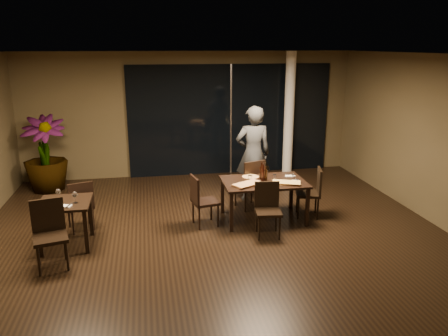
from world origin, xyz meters
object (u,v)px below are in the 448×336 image
(potted_plant, at_px, (45,154))
(bottle_c, at_px, (262,171))
(chair_main_left, at_px, (201,198))
(chair_side_near, at_px, (49,230))
(chair_side_far, at_px, (81,203))
(chair_main_near, at_px, (268,206))
(chair_main_far, at_px, (251,182))
(bottle_a, at_px, (263,173))
(side_table, at_px, (65,209))
(bottle_b, at_px, (266,173))
(chair_main_right, at_px, (313,190))
(diner, at_px, (253,154))
(main_table, at_px, (264,185))

(potted_plant, distance_m, bottle_c, 4.88)
(chair_main_left, xyz_separation_m, chair_side_near, (-2.35, -1.06, 0.04))
(bottle_c, bearing_deg, chair_side_near, -160.04)
(chair_side_far, xyz_separation_m, bottle_c, (3.23, 0.06, 0.40))
(chair_main_near, relative_size, chair_side_far, 1.00)
(chair_main_far, distance_m, bottle_c, 0.57)
(bottle_a, bearing_deg, bottle_c, 90.25)
(side_table, bearing_deg, bottle_b, 8.55)
(chair_main_far, xyz_separation_m, chair_main_right, (1.04, -0.58, -0.04))
(diner, xyz_separation_m, bottle_c, (-0.08, -0.96, -0.08))
(main_table, bearing_deg, chair_main_right, -0.54)
(main_table, height_order, bottle_a, bottle_a)
(bottle_b, bearing_deg, bottle_c, 115.09)
(main_table, height_order, side_table, same)
(chair_main_near, distance_m, potted_plant, 5.23)
(chair_main_near, xyz_separation_m, chair_main_right, (1.05, 0.63, 0.02))
(bottle_b, bearing_deg, chair_main_right, -1.63)
(bottle_a, bearing_deg, chair_main_near, -98.05)
(chair_main_left, height_order, potted_plant, potted_plant)
(chair_side_far, bearing_deg, bottle_c, 161.59)
(chair_main_near, xyz_separation_m, chair_main_left, (-1.07, 0.55, 0.01))
(chair_main_far, bearing_deg, side_table, 0.06)
(chair_main_right, relative_size, chair_side_far, 1.03)
(chair_side_far, distance_m, chair_side_near, 1.25)
(side_table, bearing_deg, chair_main_far, 18.01)
(main_table, xyz_separation_m, chair_main_right, (0.95, -0.01, -0.15))
(chair_main_far, height_order, diner, diner)
(chair_main_left, distance_m, bottle_b, 1.27)
(diner, height_order, bottle_c, diner)
(chair_main_far, relative_size, chair_side_near, 1.00)
(main_table, distance_m, chair_main_right, 0.96)
(chair_main_left, distance_m, bottle_c, 1.24)
(chair_side_far, relative_size, potted_plant, 0.54)
(main_table, distance_m, diner, 1.14)
(chair_main_right, bearing_deg, chair_main_left, -72.27)
(main_table, relative_size, side_table, 1.88)
(diner, distance_m, bottle_a, 1.08)
(chair_main_left, bearing_deg, chair_side_near, 102.57)
(bottle_c, bearing_deg, potted_plant, 151.03)
(side_table, bearing_deg, chair_main_near, -2.43)
(chair_side_far, height_order, bottle_c, bottle_c)
(chair_main_left, relative_size, bottle_b, 3.46)
(side_table, bearing_deg, bottle_a, 8.62)
(side_table, distance_m, diner, 3.83)
(side_table, xyz_separation_m, chair_main_near, (3.30, -0.14, -0.12))
(side_table, distance_m, bottle_a, 3.44)
(diner, bearing_deg, chair_main_right, 129.63)
(chair_main_near, bearing_deg, potted_plant, 149.95)
(diner, relative_size, bottle_a, 6.34)
(chair_main_near, relative_size, potted_plant, 0.54)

